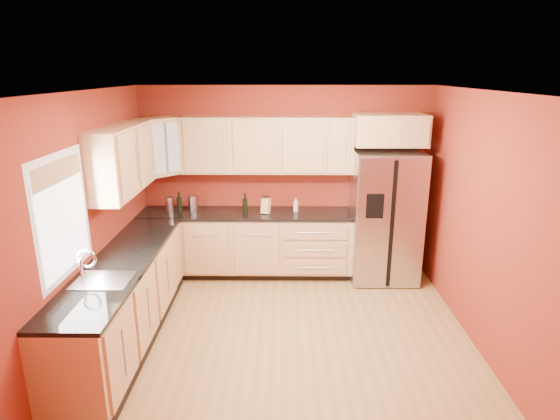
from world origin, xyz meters
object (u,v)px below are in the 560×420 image
Objects in this scene: wine_bottle_a at (179,202)px; knife_block at (266,206)px; canister_left at (170,204)px; refrigerator at (385,216)px; soap_dispenser at (296,205)px.

wine_bottle_a reaches higher than knife_block.
knife_block reaches higher than canister_left.
knife_block is (1.18, -0.03, -0.04)m from wine_bottle_a.
canister_left is at bearing 155.87° from wine_bottle_a.
refrigerator reaches higher than wine_bottle_a.
canister_left is 0.93× the size of knife_block.
canister_left is at bearing 179.94° from soap_dispenser.
knife_block is 0.42m from soap_dispenser.
soap_dispenser is at bearing -0.06° from canister_left.
canister_left is 1.08× the size of soap_dispenser.
wine_bottle_a is at bearing -177.72° from soap_dispenser.
refrigerator is at bearing -5.68° from soap_dispenser.
refrigerator is 2.95m from canister_left.
refrigerator is 2.80m from wine_bottle_a.
wine_bottle_a is 1.59× the size of soap_dispenser.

